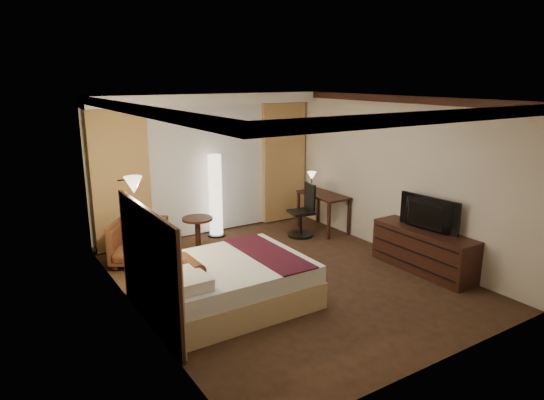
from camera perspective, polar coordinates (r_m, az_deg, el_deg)
floor at (r=7.53m, az=1.66°, el=-9.15°), size 4.50×5.50×0.01m
ceiling at (r=6.91m, az=1.83°, el=11.83°), size 4.50×5.50×0.01m
back_wall at (r=9.45m, az=-7.72°, el=4.17°), size 4.50×0.02×2.70m
left_wall at (r=6.16m, az=-15.83°, el=-1.79°), size 0.02×5.50×2.70m
right_wall at (r=8.55m, az=14.32°, el=2.76°), size 0.02×5.50×2.70m
crown_molding at (r=6.91m, az=1.82°, el=11.34°), size 4.50×5.50×0.12m
soffit at (r=9.09m, az=-7.31°, el=11.72°), size 4.50×0.50×0.20m
curtain_sheer at (r=9.40m, az=-7.50°, el=3.50°), size 2.48×0.04×2.45m
curtain_left_drape at (r=8.77m, az=-17.42°, el=2.17°), size 1.00×0.14×2.45m
curtain_right_drape at (r=10.17m, az=1.36°, el=4.45°), size 1.00×0.14×2.45m
wall_sconce at (r=6.62m, az=-16.00°, el=1.72°), size 0.24×0.24×0.24m
bed at (r=6.64m, az=-5.15°, el=-9.69°), size 2.09×1.63×0.61m
headboard at (r=6.09m, az=-14.16°, el=-7.82°), size 0.12×1.93×1.50m
armchair at (r=8.21m, az=-15.40°, el=-4.57°), size 1.08×1.07×0.82m
side_table at (r=8.69m, az=-8.70°, el=-3.95°), size 0.54×0.54×0.59m
floor_lamp at (r=9.26m, az=-6.67°, el=0.51°), size 0.34×0.34×1.60m
desk at (r=9.69m, az=6.01°, el=-1.44°), size 0.55×1.08×0.75m
desk_lamp at (r=9.86m, az=4.68°, el=2.13°), size 0.18×0.18×0.34m
office_chair at (r=9.27m, az=3.41°, el=-1.22°), size 0.57×0.57×1.03m
dresser at (r=8.05m, az=17.38°, el=-5.66°), size 0.50×1.74×0.68m
television at (r=7.84m, az=17.58°, el=-1.32°), size 0.70×1.10×0.14m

